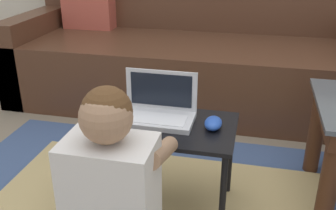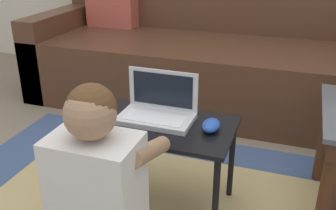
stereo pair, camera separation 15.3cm
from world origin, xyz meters
The scene contains 5 objects.
couch centered at (-0.16, 1.32, 0.30)m, with size 2.27×0.90×0.91m.
laptop_desk centered at (-0.05, 0.11, 0.33)m, with size 0.59×0.34×0.38m.
laptop centered at (-0.06, 0.14, 0.41)m, with size 0.29×0.17×0.18m.
computer_mouse centered at (0.16, 0.12, 0.40)m, with size 0.07×0.10×0.04m.
person_seated centered at (-0.09, -0.30, 0.29)m, with size 0.36×0.39×0.68m.
Camera 2 is at (0.44, -1.17, 1.06)m, focal length 42.00 mm.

